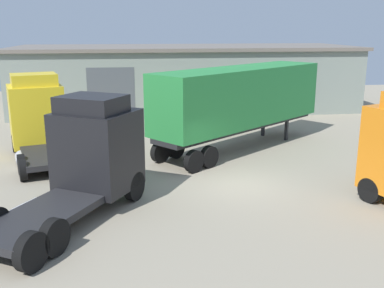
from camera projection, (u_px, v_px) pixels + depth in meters
ground_plane at (239, 185)px, 18.25m from camera, size 60.00×60.00×0.00m
warehouse_building at (185, 77)px, 35.30m from camera, size 25.94×9.35×4.81m
tractor_unit_black at (88, 157)px, 15.55m from camera, size 5.44×6.93×3.94m
container_trailer_green at (240, 98)px, 23.05m from camera, size 10.08×8.70×4.23m
tractor_unit_yellow at (37, 117)px, 22.17m from camera, size 4.12×6.48×4.02m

